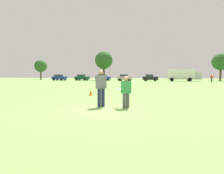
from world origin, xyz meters
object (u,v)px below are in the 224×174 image
at_px(player_thrower, 101,86).
at_px(parked_car_mid_left, 82,77).
at_px(player_defender, 126,90).
at_px(parked_car_center, 103,78).
at_px(frisbee, 119,90).
at_px(bystander_sideline_watcher, 212,78).
at_px(parked_car_mid_right, 125,78).
at_px(traffic_cone, 91,92).
at_px(box_truck, 183,75).
at_px(parked_car_near_right, 150,78).
at_px(parked_car_near_left, 59,77).

relative_size(player_thrower, parked_car_mid_left, 0.42).
distance_m(player_defender, parked_car_center, 46.33).
bearing_deg(frisbee, bystander_sideline_watcher, 69.12).
bearing_deg(player_thrower, parked_car_mid_right, 96.56).
relative_size(traffic_cone, box_truck, 0.06).
relative_size(player_thrower, frisbee, 6.72).
bearing_deg(player_thrower, parked_car_center, 104.49).
bearing_deg(box_truck, traffic_cone, -107.88).
bearing_deg(box_truck, player_defender, -101.76).
height_order(player_thrower, parked_car_center, player_thrower).
xyz_separation_m(parked_car_mid_right, parked_car_near_right, (7.08, 0.23, 0.00)).
bearing_deg(parked_car_center, parked_car_near_right, -1.02).
xyz_separation_m(frisbee, bystander_sideline_watcher, (15.77, 41.33, 0.09)).
xyz_separation_m(player_thrower, parked_car_mid_right, (-5.06, 44.02, -0.11)).
bearing_deg(player_defender, parked_car_mid_right, 98.16).
height_order(parked_car_mid_right, parked_car_near_right, same).
distance_m(parked_car_center, box_truck, 22.09).
distance_m(player_defender, parked_car_near_right, 44.30).
distance_m(parked_car_near_left, bystander_sideline_watcher, 41.77).
distance_m(traffic_cone, bystander_sideline_watcher, 40.92).
bearing_deg(parked_car_mid_left, frisbee, -67.06).
xyz_separation_m(parked_car_near_left, parked_car_mid_left, (6.73, 1.34, 0.00)).
height_order(parked_car_near_left, bystander_sideline_watcher, parked_car_near_left).
height_order(player_thrower, parked_car_mid_left, player_thrower).
bearing_deg(parked_car_near_left, parked_car_mid_left, 11.28).
bearing_deg(frisbee, player_thrower, -177.32).
xyz_separation_m(parked_car_near_right, box_truck, (8.56, 0.47, 0.83)).
height_order(player_thrower, player_defender, player_thrower).
distance_m(player_thrower, frisbee, 0.93).
xyz_separation_m(player_defender, parked_car_center, (-12.75, 44.54, 0.07)).
distance_m(parked_car_mid_left, parked_car_near_right, 20.32).
bearing_deg(parked_car_near_left, frisbee, -59.49).
distance_m(player_thrower, player_defender, 1.27).
bearing_deg(bystander_sideline_watcher, traffic_cone, -117.51).
bearing_deg(frisbee, traffic_cone, 121.83).
relative_size(player_thrower, parked_car_mid_right, 0.42).
bearing_deg(player_thrower, bystander_sideline_watcher, 68.04).
xyz_separation_m(player_defender, parked_car_mid_left, (-19.53, 45.41, 0.07)).
distance_m(frisbee, bystander_sideline_watcher, 44.24).
bearing_deg(traffic_cone, player_thrower, -66.44).
bearing_deg(parked_car_near_right, parked_car_mid_left, 176.84).
bearing_deg(traffic_cone, parked_car_center, 103.25).
bearing_deg(parked_car_mid_right, player_defender, -81.84).
xyz_separation_m(player_thrower, bystander_sideline_watcher, (16.68, 41.38, -0.06)).
height_order(player_defender, parked_car_center, parked_car_center).
relative_size(player_thrower, traffic_cone, 3.80).
bearing_deg(traffic_cone, parked_car_mid_left, 111.73).
height_order(parked_car_mid_left, parked_car_near_right, same).
distance_m(parked_car_near_left, parked_car_mid_right, 19.94).
xyz_separation_m(parked_car_mid_left, bystander_sideline_watcher, (34.95, -3.99, 0.04)).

